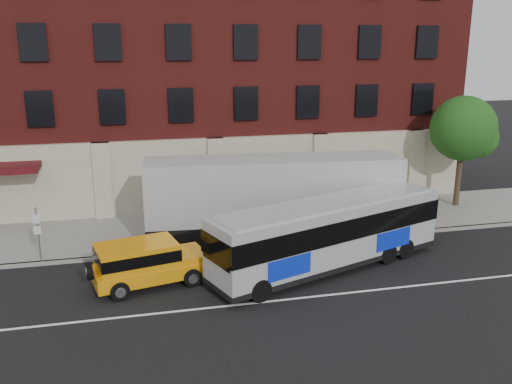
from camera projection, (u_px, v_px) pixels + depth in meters
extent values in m
plane|color=black|center=(269.00, 308.00, 19.58)|extent=(120.00, 120.00, 0.00)
cube|color=gray|center=(225.00, 226.00, 28.01)|extent=(60.00, 6.00, 0.15)
cube|color=gray|center=(236.00, 247.00, 25.19)|extent=(60.00, 0.25, 0.15)
cube|color=white|center=(265.00, 302.00, 20.05)|extent=(60.00, 0.12, 0.01)
cube|color=maroon|center=(201.00, 67.00, 33.49)|extent=(30.00, 10.00, 15.00)
cube|color=#C3B79B|center=(216.00, 174.00, 30.13)|extent=(30.00, 0.35, 4.00)
cube|color=#C3B79B|center=(103.00, 180.00, 28.72)|extent=(0.90, 0.55, 4.00)
cube|color=#C3B79B|center=(216.00, 174.00, 30.04)|extent=(0.90, 0.55, 4.00)
cube|color=#C3B79B|center=(320.00, 169.00, 31.35)|extent=(0.90, 0.55, 4.00)
cube|color=#C3B79B|center=(415.00, 164.00, 32.66)|extent=(0.90, 0.55, 4.00)
cube|color=black|center=(40.00, 109.00, 27.27)|extent=(1.30, 0.20, 1.80)
cube|color=black|center=(112.00, 107.00, 28.03)|extent=(1.30, 0.20, 1.80)
cube|color=black|center=(181.00, 105.00, 28.80)|extent=(1.30, 0.20, 1.80)
cube|color=black|center=(246.00, 103.00, 29.56)|extent=(1.30, 0.20, 1.80)
cube|color=black|center=(308.00, 102.00, 30.33)|extent=(1.30, 0.20, 1.80)
cube|color=black|center=(366.00, 100.00, 31.09)|extent=(1.30, 0.20, 1.80)
cube|color=black|center=(422.00, 99.00, 31.86)|extent=(1.30, 0.20, 1.80)
cube|color=black|center=(33.00, 42.00, 26.41)|extent=(1.30, 0.20, 1.80)
cube|color=black|center=(108.00, 42.00, 27.18)|extent=(1.30, 0.20, 1.80)
cube|color=black|center=(179.00, 42.00, 27.94)|extent=(1.30, 0.20, 1.80)
cube|color=black|center=(246.00, 42.00, 28.71)|extent=(1.30, 0.20, 1.80)
cube|color=black|center=(309.00, 42.00, 29.47)|extent=(1.30, 0.20, 1.80)
cube|color=black|center=(370.00, 42.00, 30.24)|extent=(1.30, 0.20, 1.80)
cube|color=black|center=(427.00, 42.00, 31.00)|extent=(1.30, 0.20, 1.80)
cube|color=black|center=(12.00, 193.00, 27.88)|extent=(2.60, 0.15, 2.80)
cube|color=black|center=(132.00, 186.00, 29.19)|extent=(2.60, 0.15, 2.80)
cube|color=black|center=(243.00, 180.00, 30.50)|extent=(2.60, 0.15, 2.80)
cube|color=black|center=(344.00, 174.00, 31.81)|extent=(2.60, 0.15, 2.80)
cylinder|color=gray|center=(39.00, 236.00, 23.21)|extent=(0.07, 0.07, 2.50)
cube|color=silver|center=(36.00, 219.00, 22.85)|extent=(0.30, 0.03, 0.40)
cube|color=silver|center=(37.00, 230.00, 22.99)|extent=(0.30, 0.03, 0.35)
cylinder|color=#34281A|center=(458.00, 179.00, 31.01)|extent=(0.32, 0.32, 3.00)
sphere|color=#1E4C15|center=(463.00, 128.00, 30.23)|extent=(3.60, 3.60, 3.60)
sphere|color=#1E4C15|center=(478.00, 138.00, 30.14)|extent=(2.20, 2.20, 2.20)
sphere|color=#1E4C15|center=(449.00, 135.00, 30.58)|extent=(2.00, 2.00, 2.00)
cube|color=#A0A5AB|center=(329.00, 233.00, 22.61)|extent=(10.72, 5.71, 2.52)
cube|color=black|center=(328.00, 259.00, 22.93)|extent=(10.77, 5.76, 0.22)
cube|color=#A0A5AB|center=(330.00, 203.00, 22.26)|extent=(10.13, 5.28, 0.11)
cube|color=black|center=(329.00, 223.00, 22.50)|extent=(10.81, 5.80, 0.88)
cube|color=#0C26BF|center=(290.00, 267.00, 20.33)|extent=(1.84, 0.70, 0.80)
cube|color=#0C26BF|center=(357.00, 225.00, 25.05)|extent=(1.84, 0.70, 0.80)
cylinder|color=black|center=(260.00, 290.00, 19.97)|extent=(0.92, 0.55, 0.88)
cylinder|color=black|center=(232.00, 272.00, 21.58)|extent=(0.92, 0.55, 0.88)
cylinder|color=black|center=(387.00, 254.00, 23.41)|extent=(0.92, 0.55, 0.88)
cylinder|color=black|center=(355.00, 240.00, 25.02)|extent=(0.92, 0.55, 0.88)
cylinder|color=black|center=(405.00, 249.00, 23.97)|extent=(0.92, 0.55, 0.88)
cylinder|color=black|center=(372.00, 236.00, 25.58)|extent=(0.92, 0.55, 0.88)
cube|color=#FC9A0D|center=(151.00, 270.00, 21.36)|extent=(4.63, 2.71, 0.54)
cube|color=#FC9A0D|center=(137.00, 255.00, 20.96)|extent=(3.30, 2.38, 0.90)
cube|color=black|center=(137.00, 254.00, 20.95)|extent=(3.34, 2.42, 0.45)
cube|color=#FC9A0D|center=(187.00, 254.00, 21.88)|extent=(1.70, 1.97, 0.27)
cube|color=black|center=(203.00, 260.00, 22.26)|extent=(0.37, 1.42, 0.50)
cylinder|color=black|center=(89.00, 271.00, 20.29)|extent=(0.34, 0.71, 0.69)
cylinder|color=black|center=(192.00, 278.00, 21.24)|extent=(0.76, 0.40, 0.72)
cylinder|color=silver|center=(192.00, 278.00, 21.24)|extent=(0.45, 0.35, 0.40)
cylinder|color=black|center=(178.00, 262.00, 22.78)|extent=(0.76, 0.40, 0.72)
cylinder|color=silver|center=(178.00, 262.00, 22.78)|extent=(0.45, 0.35, 0.40)
cylinder|color=black|center=(120.00, 291.00, 20.07)|extent=(0.76, 0.40, 0.72)
cylinder|color=silver|center=(120.00, 291.00, 20.07)|extent=(0.45, 0.35, 0.40)
cylinder|color=black|center=(110.00, 274.00, 21.60)|extent=(0.76, 0.40, 0.72)
cylinder|color=silver|center=(110.00, 274.00, 21.60)|extent=(0.45, 0.35, 0.40)
cube|color=black|center=(274.00, 228.00, 26.25)|extent=(12.12, 3.41, 1.10)
cube|color=#B1B1AD|center=(274.00, 188.00, 25.72)|extent=(12.12, 3.45, 2.89)
cylinder|color=black|center=(180.00, 242.00, 24.56)|extent=(1.02, 0.36, 1.00)
cylinder|color=black|center=(179.00, 226.00, 26.74)|extent=(1.02, 0.36, 1.00)
cylinder|color=black|center=(206.00, 241.00, 24.72)|extent=(1.02, 0.36, 1.00)
cylinder|color=black|center=(204.00, 225.00, 26.91)|extent=(1.02, 0.36, 1.00)
cylinder|color=black|center=(347.00, 234.00, 25.62)|extent=(1.02, 0.36, 1.00)
cylinder|color=black|center=(334.00, 219.00, 27.81)|extent=(1.02, 0.36, 1.00)
cylinder|color=black|center=(372.00, 233.00, 25.79)|extent=(1.02, 0.36, 1.00)
cylinder|color=black|center=(356.00, 218.00, 27.97)|extent=(1.02, 0.36, 1.00)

